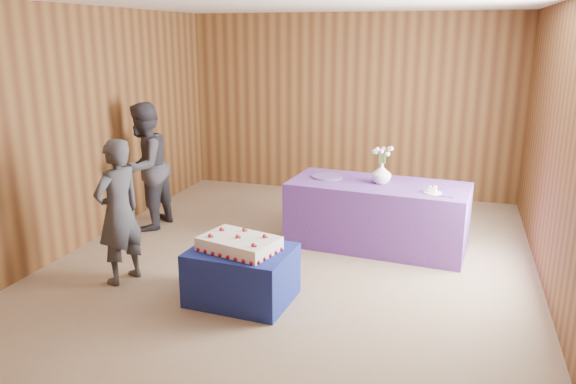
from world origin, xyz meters
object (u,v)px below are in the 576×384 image
at_px(serving_table, 377,215).
at_px(guest_right, 145,167).
at_px(cake_table, 242,275).
at_px(sheet_cake, 239,244).
at_px(vase, 381,173).
at_px(guest_left, 118,212).

height_order(serving_table, guest_right, guest_right).
height_order(cake_table, sheet_cake, sheet_cake).
relative_size(vase, guest_left, 0.16).
distance_m(vase, guest_right, 2.91).
bearing_deg(vase, serving_table, -162.67).
bearing_deg(cake_table, vase, 64.32).
height_order(cake_table, vase, vase).
relative_size(cake_table, vase, 3.90).
bearing_deg(guest_left, sheet_cake, 103.24).
xyz_separation_m(cake_table, serving_table, (0.99, 1.76, 0.12)).
height_order(cake_table, guest_right, guest_right).
xyz_separation_m(sheet_cake, guest_left, (-1.28, 0.07, 0.16)).
xyz_separation_m(cake_table, guest_left, (-1.29, 0.05, 0.47)).
bearing_deg(sheet_cake, serving_table, 75.79).
height_order(cake_table, guest_left, guest_left).
bearing_deg(cake_table, sheet_cake, -110.36).
height_order(guest_left, guest_right, guest_right).
height_order(sheet_cake, vase, vase).
relative_size(cake_table, sheet_cake, 1.13).
xyz_separation_m(sheet_cake, vase, (1.02, 1.79, 0.30)).
bearing_deg(sheet_cake, cake_table, 80.53).
bearing_deg(sheet_cake, guest_left, -168.33).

